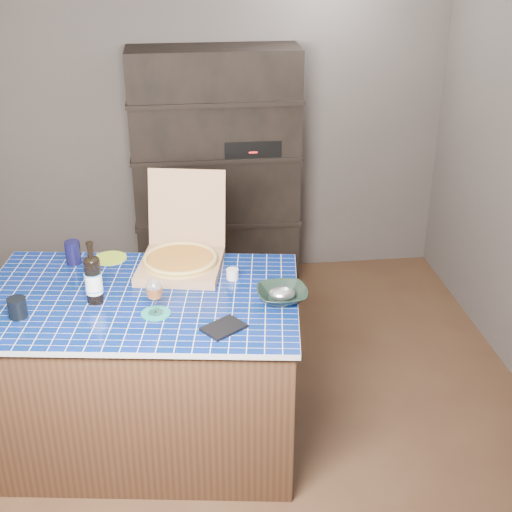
{
  "coord_description": "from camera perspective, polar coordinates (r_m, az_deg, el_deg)",
  "views": [
    {
      "loc": [
        -0.29,
        -3.46,
        2.63
      ],
      "look_at": [
        0.11,
        0.0,
        0.95
      ],
      "focal_mm": 50.0,
      "sensor_mm": 36.0,
      "label": 1
    }
  ],
  "objects": [
    {
      "name": "tumbler",
      "position": [
        3.59,
        -18.55,
        -3.95
      ],
      "size": [
        0.09,
        0.09,
        0.1
      ],
      "primitive_type": "cylinder",
      "color": "black",
      "rests_on": "kitchen_island"
    },
    {
      "name": "room",
      "position": [
        3.74,
        -1.75,
        4.12
      ],
      "size": [
        3.5,
        3.5,
        3.5
      ],
      "color": "#503822",
      "rests_on": "ground"
    },
    {
      "name": "mead_bottle",
      "position": [
        3.58,
        -12.89,
        -1.79
      ],
      "size": [
        0.09,
        0.09,
        0.33
      ],
      "color": "black",
      "rests_on": "kitchen_island"
    },
    {
      "name": "teal_trivet",
      "position": [
        3.48,
        -8.01,
        -4.57
      ],
      "size": [
        0.14,
        0.14,
        0.01
      ],
      "primitive_type": "cylinder",
      "color": "#177C6F",
      "rests_on": "kitchen_island"
    },
    {
      "name": "bowl",
      "position": [
        3.55,
        2.1,
        -3.13
      ],
      "size": [
        0.26,
        0.26,
        0.06
      ],
      "primitive_type": "imported",
      "rotation": [
        0.0,
        0.0,
        0.01
      ],
      "color": "black",
      "rests_on": "kitchen_island"
    },
    {
      "name": "green_trivet",
      "position": [
        4.07,
        -11.58,
        -0.17
      ],
      "size": [
        0.18,
        0.18,
        0.01
      ],
      "primitive_type": "cylinder",
      "color": "#96B627",
      "rests_on": "kitchen_island"
    },
    {
      "name": "navy_cup",
      "position": [
        4.03,
        -14.44,
        0.28
      ],
      "size": [
        0.08,
        0.08,
        0.13
      ],
      "primitive_type": "cylinder",
      "color": "black",
      "rests_on": "kitchen_island"
    },
    {
      "name": "dvd_case",
      "position": [
        3.33,
        -2.59,
        -5.75
      ],
      "size": [
        0.23,
        0.22,
        0.01
      ],
      "primitive_type": "cube",
      "rotation": [
        0.0,
        0.0,
        -0.95
      ],
      "color": "black",
      "rests_on": "kitchen_island"
    },
    {
      "name": "foil_contents",
      "position": [
        3.55,
        2.1,
        -3.0
      ],
      "size": [
        0.13,
        0.11,
        0.06
      ],
      "primitive_type": "ellipsoid",
      "color": "silver",
      "rests_on": "bowl"
    },
    {
      "name": "pizza_box",
      "position": [
        3.88,
        -6.01,
        -0.06
      ],
      "size": [
        0.53,
        0.6,
        0.47
      ],
      "rotation": [
        0.0,
        0.0,
        -0.2
      ],
      "color": "#946A4C",
      "rests_on": "kitchen_island"
    },
    {
      "name": "white_jar",
      "position": [
        3.76,
        -1.9,
        -1.45
      ],
      "size": [
        0.06,
        0.06,
        0.06
      ],
      "primitive_type": "cylinder",
      "color": "silver",
      "rests_on": "kitchen_island"
    },
    {
      "name": "wine_glass",
      "position": [
        3.42,
        -8.14,
        -2.73
      ],
      "size": [
        0.08,
        0.08,
        0.18
      ],
      "color": "white",
      "rests_on": "teal_trivet"
    },
    {
      "name": "shelving_unit",
      "position": [
        5.29,
        -3.15,
        6.73
      ],
      "size": [
        1.2,
        0.41,
        1.8
      ],
      "color": "black",
      "rests_on": "floor"
    },
    {
      "name": "kitchen_island",
      "position": [
        3.88,
        -8.9,
        -8.9
      ],
      "size": [
        1.73,
        1.23,
        0.88
      ],
      "rotation": [
        0.0,
        0.0,
        -0.14
      ],
      "color": "#482E1C",
      "rests_on": "floor"
    }
  ]
}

